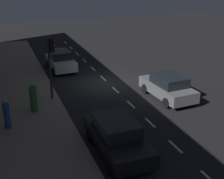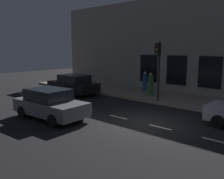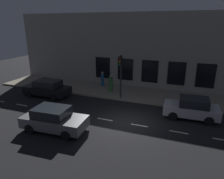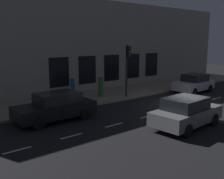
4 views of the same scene
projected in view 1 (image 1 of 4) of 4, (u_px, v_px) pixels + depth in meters
The scene contains 9 objects.
ground_plane at pixel (108, 83), 22.92m from camera, with size 60.00×60.00×0.00m, color black.
sidewalk at pixel (20, 93), 20.84m from camera, with size 4.50×32.00×0.15m.
lane_centre_line at pixel (103, 78), 23.79m from camera, with size 0.12×27.20×0.01m.
traffic_light at pixel (51, 57), 18.83m from camera, with size 0.49×0.32×3.96m.
parked_car_0 at pixel (168, 87), 19.91m from camera, with size 2.14×4.29×1.58m.
parked_car_1 at pixel (117, 136), 14.09m from camera, with size 2.00×4.46×1.58m.
parked_car_2 at pixel (61, 61), 25.53m from camera, with size 1.97×3.93×1.58m.
pedestrian_0 at pixel (7, 114), 15.91m from camera, with size 0.39×0.39×1.61m.
pedestrian_1 at pixel (33, 98), 17.78m from camera, with size 0.57×0.57×1.73m.
Camera 1 is at (7.32, 20.24, 7.90)m, focal length 49.95 mm.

